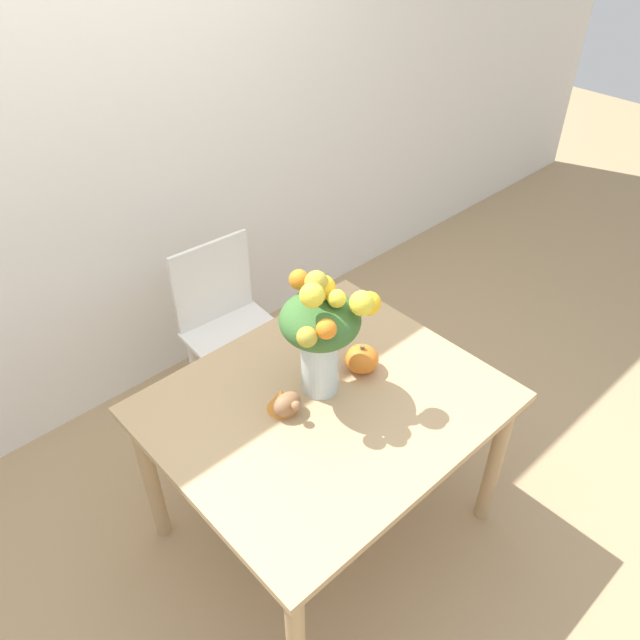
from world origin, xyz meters
name	(u,v)px	position (x,y,z in m)	size (l,w,h in m)	color
ground_plane	(324,522)	(0.00, 0.00, 0.00)	(12.00, 12.00, 0.00)	tan
wall_back	(109,128)	(0.00, 1.32, 1.35)	(8.00, 0.06, 2.70)	white
dining_table	(325,420)	(0.00, 0.00, 0.64)	(1.17, 0.98, 0.73)	tan
flower_vase	(322,330)	(0.03, 0.06, 1.01)	(0.30, 0.32, 0.50)	silver
pumpkin	(362,359)	(0.21, 0.03, 0.78)	(0.13, 0.13, 0.12)	orange
turkey_figurine	(284,401)	(-0.14, 0.06, 0.78)	(0.11, 0.15, 0.09)	#936642
dining_chair_near_window	(232,331)	(0.17, 0.82, 0.47)	(0.45, 0.45, 0.88)	white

